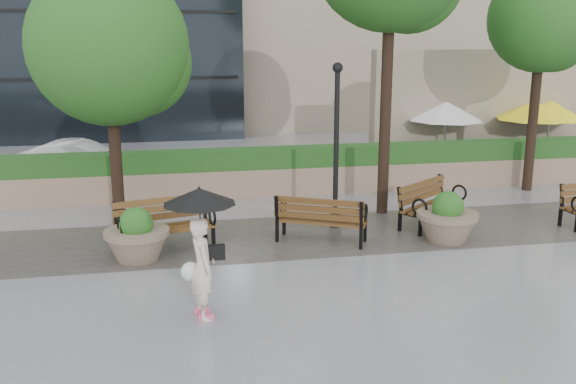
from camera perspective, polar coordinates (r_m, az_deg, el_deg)
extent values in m
plane|color=gray|center=(11.93, 1.56, -8.39)|extent=(100.00, 100.00, 0.00)
cube|color=#383330|center=(14.69, -0.96, -4.00)|extent=(28.00, 3.20, 0.01)
cube|color=#91755D|center=(18.40, -3.12, 0.95)|extent=(24.00, 0.80, 0.80)
cube|color=#234918|center=(18.26, -3.15, 3.02)|extent=(24.00, 0.75, 0.55)
cube|color=tan|center=(24.07, 18.97, 7.16)|extent=(10.00, 0.60, 4.00)
cube|color=#234918|center=(22.17, 20.31, 2.47)|extent=(8.00, 0.50, 0.90)
cube|color=black|center=(22.36, -4.51, 2.22)|extent=(40.00, 7.00, 0.00)
cube|color=brown|center=(13.85, -10.84, -3.21)|extent=(2.15, 1.10, 0.06)
cube|color=brown|center=(14.06, -11.22, -1.47)|extent=(2.04, 0.63, 0.48)
cube|color=black|center=(13.96, -10.83, -4.11)|extent=(2.18, 1.21, 0.53)
torus|color=black|center=(13.42, -14.70, -3.07)|extent=(0.16, 0.43, 0.42)
torus|color=black|center=(13.86, -6.76, -2.16)|extent=(0.16, 0.43, 0.42)
cube|color=brown|center=(14.26, 3.00, -2.55)|extent=(2.05, 1.43, 0.06)
cube|color=brown|center=(13.88, 2.73, -1.54)|extent=(1.84, 1.02, 0.47)
cube|color=black|center=(14.30, 2.96, -3.48)|extent=(2.10, 1.53, 0.51)
torus|color=black|center=(14.22, 6.89, -1.84)|extent=(0.23, 0.39, 0.41)
torus|color=black|center=(14.62, -0.40, -1.30)|extent=(0.23, 0.39, 0.41)
cube|color=brown|center=(15.81, 12.72, -1.24)|extent=(1.94, 1.66, 0.05)
cube|color=brown|center=(15.88, 11.83, 0.14)|extent=(1.67, 1.29, 0.46)
cube|color=black|center=(15.89, 12.58, -2.02)|extent=(2.01, 1.74, 0.51)
torus|color=black|center=(14.88, 11.62, -1.34)|extent=(0.29, 0.36, 0.41)
torus|color=black|center=(16.47, 14.98, -0.05)|extent=(0.29, 0.36, 0.41)
cylinder|color=#7F6B56|center=(13.42, -13.32, -3.52)|extent=(1.33, 1.33, 0.11)
sphere|color=#1A4914|center=(13.37, -13.36, -2.78)|extent=(0.69, 0.69, 0.69)
cylinder|color=#7F6B56|center=(14.69, 13.99, -1.99)|extent=(1.36, 1.36, 0.11)
sphere|color=#1A4914|center=(14.64, 14.03, -1.29)|extent=(0.70, 0.70, 0.70)
cylinder|color=black|center=(15.07, 4.30, 3.69)|extent=(0.12, 0.12, 3.72)
cylinder|color=black|center=(15.47, 4.19, -2.55)|extent=(0.28, 0.28, 0.30)
sphere|color=black|center=(14.85, 4.44, 10.96)|extent=(0.24, 0.24, 0.24)
cylinder|color=black|center=(15.52, -15.13, 4.03)|extent=(0.28, 0.28, 3.97)
sphere|color=#1A4914|center=(15.31, -15.68, 12.42)|extent=(3.61, 3.61, 3.61)
sphere|color=#1A4914|center=(15.59, -13.26, 11.12)|extent=(2.53, 2.53, 2.53)
cylinder|color=black|center=(16.28, 8.71, 8.44)|extent=(0.28, 0.28, 6.03)
cylinder|color=black|center=(19.96, 20.99, 6.61)|extent=(0.28, 0.28, 4.60)
sphere|color=#1A4914|center=(19.84, 21.67, 14.14)|extent=(2.99, 2.99, 2.99)
sphere|color=#1A4914|center=(20.41, 22.56, 12.73)|extent=(2.09, 2.09, 2.09)
cylinder|color=black|center=(22.43, 13.60, 2.03)|extent=(0.40, 0.40, 0.10)
cylinder|color=#99999E|center=(22.25, 13.75, 4.68)|extent=(0.06, 0.06, 2.20)
cone|color=white|center=(22.13, 13.89, 6.98)|extent=(2.50, 2.50, 0.60)
cylinder|color=black|center=(23.53, 20.60, 2.07)|extent=(0.40, 0.40, 0.10)
cylinder|color=#99999E|center=(23.35, 20.82, 4.59)|extent=(0.06, 0.06, 2.20)
cone|color=yellow|center=(23.24, 21.01, 6.78)|extent=(2.50, 2.50, 0.60)
cylinder|color=black|center=(23.90, 21.84, 2.13)|extent=(0.40, 0.40, 0.10)
cylinder|color=#99999E|center=(23.73, 22.07, 4.61)|extent=(0.06, 0.06, 2.20)
cone|color=yellow|center=(23.61, 22.27, 6.77)|extent=(2.50, 2.50, 0.60)
imported|color=silver|center=(21.56, -18.00, 2.77)|extent=(3.86, 2.11, 1.21)
imported|color=#EFE0C9|center=(10.48, -7.62, -6.44)|extent=(0.56, 0.73, 1.81)
cube|color=#F2598C|center=(10.91, -7.63, -10.46)|extent=(0.16, 0.27, 0.09)
cube|color=#F2598C|center=(10.68, -7.28, -11.01)|extent=(0.16, 0.27, 0.09)
cube|color=black|center=(10.52, -6.55, -5.35)|extent=(0.17, 0.35, 0.25)
sphere|color=white|center=(10.71, -8.66, -6.99)|extent=(0.32, 0.32, 0.32)
cylinder|color=black|center=(10.31, -7.81, -2.82)|extent=(0.02, 0.02, 0.96)
cone|color=black|center=(10.19, -7.89, -0.38)|extent=(1.17, 1.17, 0.25)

